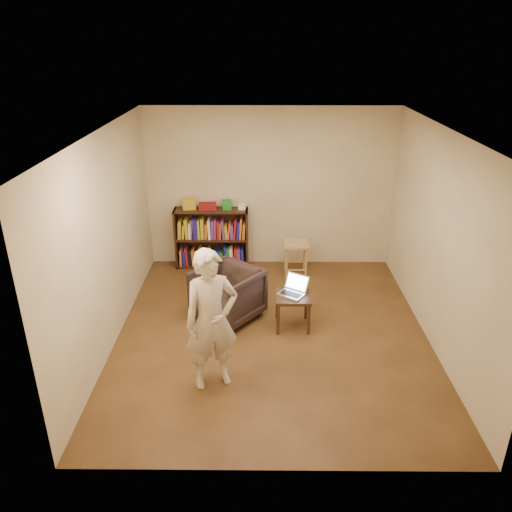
{
  "coord_description": "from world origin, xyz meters",
  "views": [
    {
      "loc": [
        -0.16,
        -5.56,
        3.58
      ],
      "look_at": [
        -0.21,
        0.35,
        0.95
      ],
      "focal_mm": 35.0,
      "sensor_mm": 36.0,
      "label": 1
    }
  ],
  "objects_px": {
    "bookshelf": "(212,241)",
    "armchair": "(227,294)",
    "person": "(211,320)",
    "laptop": "(293,289)",
    "stool": "(296,249)",
    "side_table": "(293,300)"
  },
  "relations": [
    {
      "from": "armchair",
      "to": "person",
      "type": "height_order",
      "value": "person"
    },
    {
      "from": "side_table",
      "to": "laptop",
      "type": "xyz_separation_m",
      "value": [
        0.01,
        0.06,
        0.13
      ]
    },
    {
      "from": "side_table",
      "to": "stool",
      "type": "bearing_deg",
      "value": 84.84
    },
    {
      "from": "bookshelf",
      "to": "armchair",
      "type": "relative_size",
      "value": 1.51
    },
    {
      "from": "bookshelf",
      "to": "person",
      "type": "distance_m",
      "value": 3.13
    },
    {
      "from": "armchair",
      "to": "laptop",
      "type": "xyz_separation_m",
      "value": [
        0.88,
        -0.15,
        0.16
      ]
    },
    {
      "from": "armchair",
      "to": "laptop",
      "type": "relative_size",
      "value": 1.77
    },
    {
      "from": "bookshelf",
      "to": "side_table",
      "type": "relative_size",
      "value": 2.57
    },
    {
      "from": "stool",
      "to": "armchair",
      "type": "height_order",
      "value": "armchair"
    },
    {
      "from": "side_table",
      "to": "laptop",
      "type": "relative_size",
      "value": 1.04
    },
    {
      "from": "stool",
      "to": "laptop",
      "type": "distance_m",
      "value": 1.51
    },
    {
      "from": "bookshelf",
      "to": "side_table",
      "type": "distance_m",
      "value": 2.27
    },
    {
      "from": "bookshelf",
      "to": "person",
      "type": "bearing_deg",
      "value": -84.75
    },
    {
      "from": "stool",
      "to": "person",
      "type": "xyz_separation_m",
      "value": [
        -1.09,
        -2.75,
        0.35
      ]
    },
    {
      "from": "bookshelf",
      "to": "laptop",
      "type": "bearing_deg",
      "value": -56.21
    },
    {
      "from": "laptop",
      "to": "person",
      "type": "distance_m",
      "value": 1.6
    },
    {
      "from": "bookshelf",
      "to": "armchair",
      "type": "distance_m",
      "value": 1.73
    },
    {
      "from": "bookshelf",
      "to": "person",
      "type": "xyz_separation_m",
      "value": [
        0.28,
        -3.1,
        0.36
      ]
    },
    {
      "from": "bookshelf",
      "to": "laptop",
      "type": "height_order",
      "value": "bookshelf"
    },
    {
      "from": "bookshelf",
      "to": "person",
      "type": "relative_size",
      "value": 0.75
    },
    {
      "from": "armchair",
      "to": "side_table",
      "type": "bearing_deg",
      "value": 25.16
    },
    {
      "from": "armchair",
      "to": "laptop",
      "type": "bearing_deg",
      "value": 29.11
    }
  ]
}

